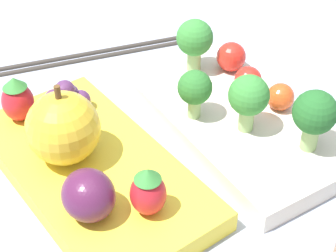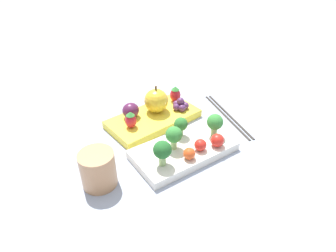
{
  "view_description": "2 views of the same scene",
  "coord_description": "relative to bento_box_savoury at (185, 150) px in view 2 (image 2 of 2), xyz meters",
  "views": [
    {
      "loc": [
        0.29,
        -0.19,
        0.32
      ],
      "look_at": [
        -0.01,
        0.0,
        0.03
      ],
      "focal_mm": 60.0,
      "sensor_mm": 36.0,
      "label": 1
    },
    {
      "loc": [
        0.3,
        0.44,
        0.41
      ],
      "look_at": [
        -0.01,
        0.0,
        0.03
      ],
      "focal_mm": 32.0,
      "sensor_mm": 36.0,
      "label": 2
    }
  ],
  "objects": [
    {
      "name": "broccoli_floret_0",
      "position": [
        0.02,
        -0.01,
        0.04
      ],
      "size": [
        0.03,
        0.03,
        0.05
      ],
      "color": "#93B770",
      "rests_on": "bento_box_savoury"
    },
    {
      "name": "plum",
      "position": [
        0.04,
        -0.16,
        0.03
      ],
      "size": [
        0.04,
        0.04,
        0.04
      ],
      "color": "#511E42",
      "rests_on": "bento_box_fruit"
    },
    {
      "name": "broccoli_floret_2",
      "position": [
        -0.01,
        -0.03,
        0.04
      ],
      "size": [
        0.03,
        0.03,
        0.04
      ],
      "color": "#93B770",
      "rests_on": "bento_box_savoury"
    },
    {
      "name": "chopsticks_pair",
      "position": [
        -0.17,
        -0.05,
        -0.01
      ],
      "size": [
        0.07,
        0.21,
        0.01
      ],
      "color": "#332D28",
      "rests_on": "ground_plane"
    },
    {
      "name": "broccoli_floret_3",
      "position": [
        0.07,
        0.02,
        0.04
      ],
      "size": [
        0.04,
        0.04,
        0.05
      ],
      "color": "#93B770",
      "rests_on": "bento_box_savoury"
    },
    {
      "name": "strawberry_1",
      "position": [
        -0.09,
        -0.16,
        0.03
      ],
      "size": [
        0.03,
        0.03,
        0.04
      ],
      "color": "red",
      "rests_on": "bento_box_fruit"
    },
    {
      "name": "cherry_tomato_2",
      "position": [
        -0.05,
        0.04,
        0.02
      ],
      "size": [
        0.03,
        0.03,
        0.03
      ],
      "color": "red",
      "rests_on": "bento_box_savoury"
    },
    {
      "name": "strawberry_0",
      "position": [
        0.06,
        -0.12,
        0.03
      ],
      "size": [
        0.03,
        0.03,
        0.04
      ],
      "color": "red",
      "rests_on": "bento_box_fruit"
    },
    {
      "name": "grape_cluster",
      "position": [
        -0.08,
        -0.12,
        0.02
      ],
      "size": [
        0.04,
        0.04,
        0.03
      ],
      "color": "#562D5B",
      "rests_on": "bento_box_fruit"
    },
    {
      "name": "bento_box_fruit",
      "position": [
        -0.01,
        -0.13,
        0.0
      ],
      "size": [
        0.22,
        0.12,
        0.02
      ],
      "color": "yellow",
      "rests_on": "ground_plane"
    },
    {
      "name": "drinking_cup",
      "position": [
        0.18,
        -0.02,
        0.03
      ],
      "size": [
        0.06,
        0.06,
        0.07
      ],
      "color": "tan",
      "rests_on": "ground_plane"
    },
    {
      "name": "cherry_tomato_0",
      "position": [
        -0.02,
        0.03,
        0.02
      ],
      "size": [
        0.02,
        0.02,
        0.02
      ],
      "color": "red",
      "rests_on": "bento_box_savoury"
    },
    {
      "name": "broccoli_floret_1",
      "position": [
        -0.07,
        0.01,
        0.04
      ],
      "size": [
        0.03,
        0.03,
        0.05
      ],
      "color": "#93B770",
      "rests_on": "bento_box_savoury"
    },
    {
      "name": "cherry_tomato_1",
      "position": [
        0.02,
        0.03,
        0.02
      ],
      "size": [
        0.02,
        0.02,
        0.02
      ],
      "color": "#DB4C1E",
      "rests_on": "bento_box_savoury"
    },
    {
      "name": "apple",
      "position": [
        -0.03,
        -0.15,
        0.04
      ],
      "size": [
        0.06,
        0.06,
        0.07
      ],
      "color": "gold",
      "rests_on": "bento_box_fruit"
    },
    {
      "name": "bento_box_savoury",
      "position": [
        0.0,
        0.0,
        0.0
      ],
      "size": [
        0.21,
        0.12,
        0.02
      ],
      "color": "silver",
      "rests_on": "ground_plane"
    },
    {
      "name": "ground_plane",
      "position": [
        0.0,
        -0.07,
        -0.01
      ],
      "size": [
        4.0,
        4.0,
        0.0
      ],
      "primitive_type": "plane",
      "color": "#939EB2"
    }
  ]
}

